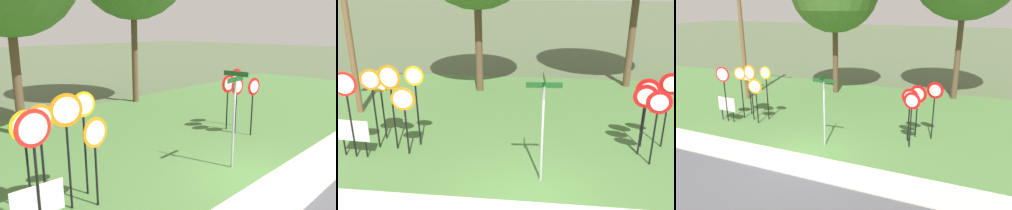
{
  "view_description": "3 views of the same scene",
  "coord_description": "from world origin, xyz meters",
  "views": [
    {
      "loc": [
        -8.28,
        -4.39,
        4.41
      ],
      "look_at": [
        -0.44,
        3.24,
        1.88
      ],
      "focal_mm": 35.57,
      "sensor_mm": 36.0,
      "label": 1
    },
    {
      "loc": [
        0.36,
        -7.76,
        5.59
      ],
      "look_at": [
        -0.89,
        2.9,
        1.64
      ],
      "focal_mm": 37.74,
      "sensor_mm": 36.0,
      "label": 2
    },
    {
      "loc": [
        6.22,
        -10.31,
        5.9
      ],
      "look_at": [
        0.39,
        3.0,
        1.33
      ],
      "focal_mm": 34.8,
      "sensor_mm": 36.0,
      "label": 3
    }
  ],
  "objects": [
    {
      "name": "stop_sign_far_left",
      "position": [
        -4.04,
        2.18,
        1.71
      ],
      "size": [
        0.74,
        0.15,
        2.31
      ],
      "rotation": [
        0.0,
        0.0,
        0.17
      ],
      "color": "black",
      "rests_on": "grass_median"
    },
    {
      "name": "ground_plane",
      "position": [
        0.0,
        0.0,
        0.0
      ],
      "size": [
        160.0,
        160.0,
        0.0
      ],
      "primitive_type": "plane",
      "color": "#4C5B3D"
    },
    {
      "name": "stop_sign_near_left",
      "position": [
        -4.58,
        2.51,
        2.19
      ],
      "size": [
        0.79,
        0.14,
        2.92
      ],
      "rotation": [
        0.0,
        0.0,
        -0.14
      ],
      "color": "black",
      "rests_on": "grass_median"
    },
    {
      "name": "stop_sign_near_right",
      "position": [
        -5.22,
        2.52,
        2.04
      ],
      "size": [
        0.69,
        0.12,
        2.76
      ],
      "rotation": [
        0.0,
        0.0,
        0.11
      ],
      "color": "black",
      "rests_on": "grass_median"
    },
    {
      "name": "yield_sign_near_left",
      "position": [
        4.38,
        3.68,
        2.01
      ],
      "size": [
        0.74,
        0.18,
        2.63
      ],
      "rotation": [
        0.0,
        0.0,
        -0.2
      ],
      "color": "black",
      "rests_on": "grass_median"
    },
    {
      "name": "grass_median",
      "position": [
        0.0,
        6.0,
        0.02
      ],
      "size": [
        44.0,
        12.0,
        0.04
      ],
      "primitive_type": "cube",
      "color": "#477038",
      "rests_on": "ground_plane"
    },
    {
      "name": "stop_sign_center_tall",
      "position": [
        -5.29,
        3.21,
        1.89
      ],
      "size": [
        0.76,
        0.13,
        2.53
      ],
      "rotation": [
        0.0,
        0.0,
        0.12
      ],
      "color": "black",
      "rests_on": "grass_median"
    },
    {
      "name": "yield_sign_far_left",
      "position": [
        3.68,
        3.6,
        1.86
      ],
      "size": [
        0.8,
        0.15,
        2.44
      ],
      "rotation": [
        0.0,
        0.0,
        -0.15
      ],
      "color": "black",
      "rests_on": "grass_median"
    },
    {
      "name": "street_name_post",
      "position": [
        0.32,
        1.11,
        1.88
      ],
      "size": [
        0.96,
        0.81,
        3.1
      ],
      "rotation": [
        0.0,
        0.0,
        0.09
      ],
      "color": "#9EA0A8",
      "rests_on": "grass_median"
    },
    {
      "name": "stop_sign_far_center",
      "position": [
        -3.9,
        2.88,
        2.06
      ],
      "size": [
        0.66,
        0.09,
        2.82
      ],
      "rotation": [
        0.0,
        0.0,
        -0.01
      ],
      "color": "black",
      "rests_on": "grass_median"
    },
    {
      "name": "yield_sign_near_right",
      "position": [
        3.46,
        3.02,
        1.83
      ],
      "size": [
        0.76,
        0.12,
        2.4
      ],
      "rotation": [
        0.0,
        0.0,
        -0.11
      ],
      "color": "black",
      "rests_on": "grass_median"
    },
    {
      "name": "notice_board",
      "position": [
        -5.69,
        1.87,
        0.87
      ],
      "size": [
        1.1,
        0.1,
        1.25
      ],
      "rotation": [
        0.0,
        0.0,
        -0.07
      ],
      "color": "black",
      "rests_on": "grass_median"
    },
    {
      "name": "yield_sign_far_right",
      "position": [
        3.68,
        2.38,
        1.85
      ],
      "size": [
        0.73,
        0.14,
        2.43
      ],
      "rotation": [
        0.0,
        0.0,
        -0.15
      ],
      "color": "black",
      "rests_on": "grass_median"
    },
    {
      "name": "stop_sign_far_right",
      "position": [
        -5.68,
        1.81,
        2.14
      ],
      "size": [
        0.77,
        0.13,
        2.86
      ],
      "rotation": [
        0.0,
        0.0,
        0.12
      ],
      "color": "black",
      "rests_on": "grass_median"
    }
  ]
}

